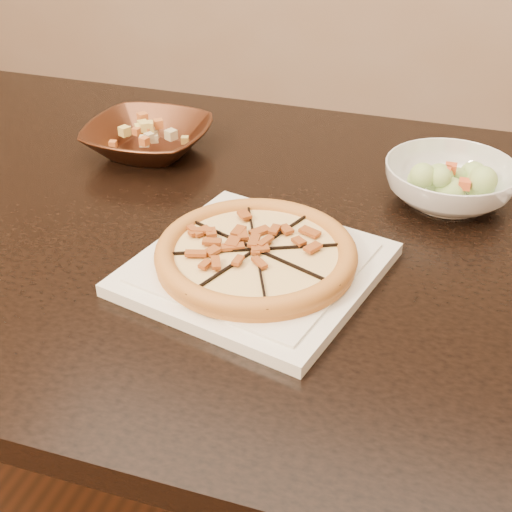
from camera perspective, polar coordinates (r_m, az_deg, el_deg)
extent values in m
cube|color=#341E12|center=(1.72, -2.74, -16.83)|extent=(4.00, 4.00, 0.02)
cube|color=black|center=(1.12, -3.69, 2.24)|extent=(1.53, 0.99, 0.04)
cylinder|color=black|center=(1.92, -17.85, 1.85)|extent=(0.07, 0.07, 0.71)
cube|color=silver|center=(0.97, 0.00, -1.03)|extent=(0.37, 0.37, 0.02)
cube|color=silver|center=(0.97, 0.00, -0.49)|extent=(0.31, 0.31, 0.00)
cylinder|color=#A9582A|center=(0.96, 0.00, -0.10)|extent=(0.27, 0.27, 0.01)
torus|color=#A9582A|center=(0.96, 0.00, 0.30)|extent=(0.27, 0.27, 0.03)
cylinder|color=#FBE0A3|center=(0.96, 0.00, 0.25)|extent=(0.22, 0.22, 0.01)
cube|color=black|center=(0.96, 0.00, 0.50)|extent=(0.10, 0.25, 0.01)
cube|color=black|center=(0.96, 0.00, 0.50)|extent=(0.11, 0.25, 0.01)
cube|color=black|center=(0.96, 0.00, 0.50)|extent=(0.25, 0.10, 0.01)
cube|color=black|center=(0.96, 0.00, 0.50)|extent=(0.25, 0.11, 0.01)
cube|color=#994813|center=(0.95, 0.92, 0.24)|extent=(0.03, 0.02, 0.00)
cube|color=#994813|center=(0.94, 2.48, 0.01)|extent=(0.03, 0.02, 0.00)
cube|color=#994813|center=(0.95, 4.18, 0.18)|extent=(0.03, 0.02, 0.00)
cube|color=#994813|center=(0.96, 1.62, 0.68)|extent=(0.03, 0.02, 0.00)
cube|color=#994813|center=(0.97, 2.99, 1.11)|extent=(0.03, 0.03, 0.00)
cube|color=#994813|center=(0.99, 3.91, 1.86)|extent=(0.03, 0.03, 0.00)
cube|color=#994813|center=(0.98, 1.47, 1.41)|extent=(0.02, 0.03, 0.00)
cube|color=#994813|center=(1.00, 1.85, 2.22)|extent=(0.02, 0.03, 0.00)
cube|color=#994813|center=(1.03, 1.52, 3.10)|extent=(0.01, 0.02, 0.00)
cube|color=#994813|center=(0.99, 0.20, 1.97)|extent=(0.02, 0.03, 0.00)
cube|color=#994813|center=(1.01, -0.61, 2.69)|extent=(0.02, 0.03, 0.00)
cube|color=#994813|center=(0.98, -0.56, 1.36)|extent=(0.03, 0.03, 0.00)
cube|color=#994813|center=(0.99, -1.73, 1.90)|extent=(0.03, 0.03, 0.00)
cube|color=#994813|center=(1.00, -3.34, 2.13)|extent=(0.03, 0.02, 0.00)
cube|color=#994813|center=(0.97, -1.71, 1.09)|extent=(0.03, 0.02, 0.00)
cube|color=#994813|center=(0.97, -3.33, 1.02)|extent=(0.03, 0.02, 0.00)
cube|color=#994813|center=(0.96, -4.96, 0.55)|extent=(0.03, 0.02, 0.00)
cube|color=#994813|center=(0.95, -2.30, 0.29)|extent=(0.03, 0.03, 0.00)
cube|color=#994813|center=(0.93, -3.47, -0.43)|extent=(0.03, 0.03, 0.00)
cube|color=#994813|center=(0.94, -0.95, 0.16)|extent=(0.02, 0.03, 0.00)
cube|color=#994813|center=(0.92, -1.57, -0.68)|extent=(0.02, 0.03, 0.00)
cube|color=#994813|center=(0.90, -1.47, -1.72)|extent=(0.01, 0.02, 0.00)
cube|color=#994813|center=(0.93, -0.15, -0.32)|extent=(0.02, 0.03, 0.00)
cube|color=#994813|center=(0.91, 0.54, -1.18)|extent=(0.02, 0.03, 0.00)
cube|color=#994813|center=(0.90, 2.00, -1.90)|extent=(0.03, 0.03, 0.00)
cube|color=#994813|center=(0.93, 1.36, -0.33)|extent=(0.03, 0.03, 0.00)
imported|color=#512B1A|center=(1.33, -8.62, 9.28)|extent=(0.22, 0.22, 0.05)
cube|color=tan|center=(1.31, -8.77, 10.91)|extent=(0.03, 0.03, 0.03)
cube|color=#BC612B|center=(1.31, -8.12, 10.92)|extent=(0.03, 0.03, 0.03)
cube|color=#D6BB56|center=(1.31, -7.46, 11.06)|extent=(0.03, 0.03, 0.03)
cube|color=tan|center=(1.32, -6.95, 11.31)|extent=(0.03, 0.03, 0.03)
cube|color=#BC612B|center=(1.31, -8.48, 11.02)|extent=(0.03, 0.03, 0.03)
cube|color=#D6BB56|center=(1.33, -8.16, 11.26)|extent=(0.03, 0.03, 0.03)
cube|color=tan|center=(1.34, -8.16, 11.52)|extent=(0.03, 0.03, 0.03)
cube|color=#BC612B|center=(1.31, -8.76, 10.94)|extent=(0.03, 0.03, 0.03)
cube|color=#D6BB56|center=(1.32, -8.89, 11.17)|extent=(0.03, 0.03, 0.03)
cube|color=tan|center=(1.34, -9.34, 11.32)|extent=(0.03, 0.03, 0.03)
cube|color=#BC612B|center=(1.34, -10.07, 11.37)|extent=(0.03, 0.03, 0.03)
cube|color=#D6BB56|center=(1.31, -9.13, 10.97)|extent=(0.03, 0.03, 0.03)
cube|color=tan|center=(1.32, -9.80, 10.96)|extent=(0.03, 0.03, 0.03)
cube|color=#BC612B|center=(1.31, -10.51, 10.80)|extent=(0.03, 0.03, 0.03)
cube|color=#D6BB56|center=(1.31, -8.90, 10.89)|extent=(0.03, 0.03, 0.03)
cube|color=tan|center=(1.30, -9.46, 10.71)|extent=(0.03, 0.03, 0.03)
cube|color=#BC612B|center=(1.29, -9.81, 10.45)|extent=(0.03, 0.03, 0.03)
cube|color=#D6BB56|center=(1.27, -9.84, 10.13)|extent=(0.03, 0.03, 0.03)
cube|color=tan|center=(1.30, -8.89, 10.72)|extent=(0.03, 0.03, 0.03)
cube|color=#BC612B|center=(1.29, -8.73, 10.48)|extent=(0.03, 0.03, 0.03)
cube|color=#D6BB56|center=(1.27, -8.21, 10.29)|extent=(0.03, 0.03, 0.03)
cube|color=tan|center=(1.31, -8.66, 10.86)|extent=(0.03, 0.03, 0.03)
cube|color=#BC612B|center=(1.30, -8.12, 10.75)|extent=(0.03, 0.03, 0.03)
imported|color=silver|center=(1.18, 15.20, 5.64)|extent=(0.23, 0.23, 0.07)
sphere|color=#97C06B|center=(1.16, 15.57, 7.85)|extent=(0.04, 0.04, 0.04)
sphere|color=#97C06B|center=(1.17, 16.42, 7.92)|extent=(0.04, 0.04, 0.04)
sphere|color=#97C06B|center=(1.19, 16.51, 8.40)|extent=(0.04, 0.04, 0.04)
sphere|color=#97C06B|center=(1.17, 15.54, 8.08)|extent=(0.04, 0.04, 0.04)
sphere|color=#97C06B|center=(1.18, 14.70, 8.47)|extent=(0.04, 0.04, 0.04)
sphere|color=#97C06B|center=(1.16, 15.46, 7.88)|extent=(0.04, 0.04, 0.04)
sphere|color=#97C06B|center=(1.16, 14.49, 7.90)|extent=(0.04, 0.04, 0.04)
sphere|color=#97C06B|center=(1.13, 14.04, 7.44)|extent=(0.04, 0.04, 0.04)
sphere|color=#97C06B|center=(1.15, 15.41, 7.60)|extent=(0.04, 0.04, 0.04)
sphere|color=#97C06B|center=(1.13, 16.12, 7.11)|extent=(0.04, 0.04, 0.04)
sphere|color=#97C06B|center=(1.16, 15.75, 7.76)|extent=(0.04, 0.04, 0.04)
cube|color=#E45628|center=(1.18, 16.77, 7.65)|extent=(0.02, 0.02, 0.01)
cube|color=#E45628|center=(1.17, 14.09, 7.92)|extent=(0.02, 0.02, 0.01)
cube|color=#E45628|center=(1.14, 15.63, 6.75)|extent=(0.02, 0.02, 0.01)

